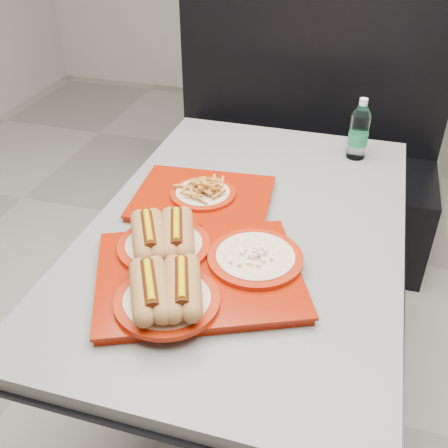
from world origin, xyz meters
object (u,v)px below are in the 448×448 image
(tray_near, at_px, (190,267))
(water_bottle, at_px, (359,132))
(diner_table, at_px, (246,267))
(tray_far, at_px, (203,195))
(booth_bench, at_px, (299,163))

(tray_near, xyz_separation_m, water_bottle, (0.35, 0.82, 0.06))
(diner_table, relative_size, tray_far, 3.16)
(water_bottle, bearing_deg, tray_far, -134.08)
(booth_bench, bearing_deg, tray_far, -99.30)
(booth_bench, distance_m, tray_near, 1.44)
(tray_far, height_order, water_bottle, water_bottle)
(diner_table, relative_size, water_bottle, 6.40)
(diner_table, distance_m, tray_near, 0.36)
(tray_near, bearing_deg, water_bottle, 67.00)
(water_bottle, bearing_deg, tray_near, -113.00)
(booth_bench, distance_m, water_bottle, 0.77)
(booth_bench, xyz_separation_m, tray_near, (-0.08, -1.38, 0.39))
(diner_table, bearing_deg, tray_far, 154.18)
(diner_table, relative_size, booth_bench, 1.05)
(tray_near, height_order, water_bottle, water_bottle)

